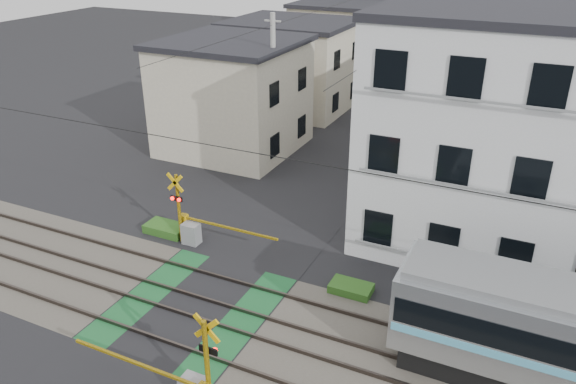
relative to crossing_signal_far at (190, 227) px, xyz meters
The scene contains 9 objects.
ground 4.53m from the crossing_signal_far, 54.71° to the right, with size 120.00×120.00×0.00m, color black.
track_bed 4.53m from the crossing_signal_far, 54.71° to the right, with size 120.00×120.00×0.14m.
crossing_signal_far is the anchor object (origin of this frame).
apartment_block 13.14m from the crossing_signal_far, 27.78° to the left, with size 10.20×8.36×9.30m.
houses_row 22.59m from the crossing_signal_far, 82.74° to the left, with size 22.07×31.35×6.80m.
catenary 9.78m from the crossing_signal_far, 22.86° to the right, with size 60.00×5.04×7.00m.
utility_poles 19.70m from the crossing_signal_far, 85.47° to the left, with size 7.90×42.00×8.00m.
pedestrian 30.57m from the crossing_signal_far, 84.63° to the left, with size 0.56×0.37×1.53m, color #312D39.
weed_patches 5.76m from the crossing_signal_far, 40.76° to the right, with size 10.25×8.80×0.40m.
Camera 1 is at (9.70, -12.82, 11.88)m, focal length 35.00 mm.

